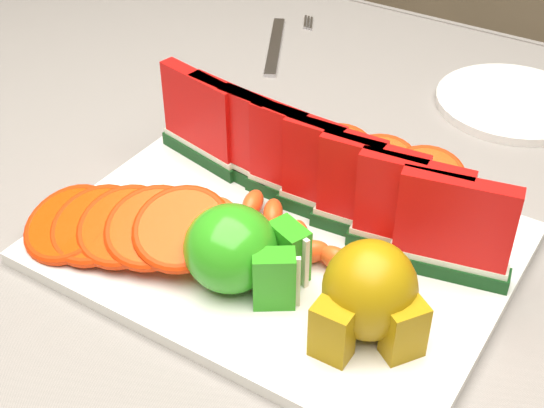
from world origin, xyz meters
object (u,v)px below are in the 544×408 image
object	(u,v)px
apple_cluster	(240,251)
fork	(278,44)
side_plate	(513,102)
pear_cluster	(370,295)
platter	(281,243)

from	to	relation	value
apple_cluster	fork	size ratio (longest dim) A/B	0.59
apple_cluster	fork	distance (m)	0.48
apple_cluster	side_plate	xyz separation A→B (m)	(0.10, 0.43, -0.04)
fork	side_plate	bearing A→B (deg)	1.68
pear_cluster	side_plate	xyz separation A→B (m)	(-0.02, 0.43, -0.05)
fork	apple_cluster	bearing A→B (deg)	-62.07
apple_cluster	side_plate	size ratio (longest dim) A/B	0.57
platter	fork	xyz separation A→B (m)	(-0.22, 0.36, -0.00)
platter	fork	bearing A→B (deg)	122.08
platter	pear_cluster	world-z (taller)	pear_cluster
apple_cluster	side_plate	world-z (taller)	apple_cluster
platter	apple_cluster	distance (m)	0.08
apple_cluster	side_plate	bearing A→B (deg)	77.34
apple_cluster	side_plate	distance (m)	0.44
apple_cluster	pear_cluster	bearing A→B (deg)	2.76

